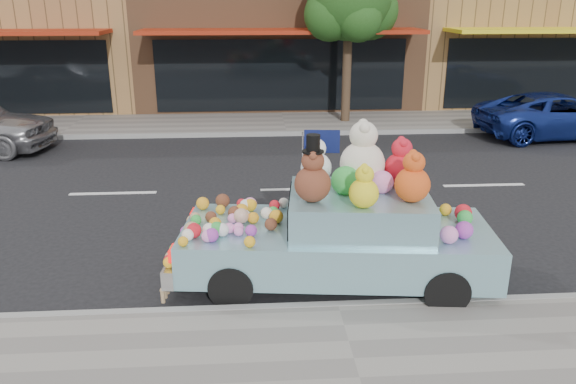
{
  "coord_description": "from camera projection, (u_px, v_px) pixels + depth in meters",
  "views": [
    {
      "loc": [
        -1.08,
        -11.36,
        3.88
      ],
      "look_at": [
        -0.57,
        -3.77,
        1.25
      ],
      "focal_mm": 35.0,
      "sensor_mm": 36.0,
      "label": 1
    }
  ],
  "objects": [
    {
      "name": "ground",
      "position": [
        302.0,
        189.0,
        12.05
      ],
      "size": [
        120.0,
        120.0,
        0.0
      ],
      "primitive_type": "plane",
      "color": "black",
      "rests_on": "ground"
    },
    {
      "name": "near_sidewalk",
      "position": [
        359.0,
        382.0,
        5.9
      ],
      "size": [
        60.0,
        3.0,
        0.12
      ],
      "primitive_type": "cube",
      "color": "gray",
      "rests_on": "ground"
    },
    {
      "name": "far_sidewalk",
      "position": [
        284.0,
        123.0,
        18.16
      ],
      "size": [
        60.0,
        3.0,
        0.12
      ],
      "primitive_type": "cube",
      "color": "gray",
      "rests_on": "ground"
    },
    {
      "name": "near_kerb",
      "position": [
        338.0,
        308.0,
        7.31
      ],
      "size": [
        60.0,
        0.12,
        0.13
      ],
      "primitive_type": "cube",
      "color": "gray",
      "rests_on": "ground"
    },
    {
      "name": "far_kerb",
      "position": [
        287.0,
        134.0,
        16.74
      ],
      "size": [
        60.0,
        0.12,
        0.13
      ],
      "primitive_type": "cube",
      "color": "gray",
      "rests_on": "ground"
    },
    {
      "name": "storefront_left",
      "position": [
        15.0,
        5.0,
        21.51
      ],
      "size": [
        10.0,
        9.8,
        7.3
      ],
      "color": "olive",
      "rests_on": "ground"
    },
    {
      "name": "storefront_mid",
      "position": [
        275.0,
        5.0,
        22.15
      ],
      "size": [
        10.0,
        9.8,
        7.3
      ],
      "color": "#8D5C3C",
      "rests_on": "ground"
    },
    {
      "name": "storefront_right",
      "position": [
        521.0,
        5.0,
        22.79
      ],
      "size": [
        10.0,
        9.8,
        7.3
      ],
      "color": "olive",
      "rests_on": "ground"
    },
    {
      "name": "street_tree",
      "position": [
        350.0,
        5.0,
        17.15
      ],
      "size": [
        3.0,
        2.7,
        5.22
      ],
      "color": "#38281C",
      "rests_on": "ground"
    },
    {
      "name": "car_blue",
      "position": [
        558.0,
        115.0,
        16.38
      ],
      "size": [
        4.8,
        2.49,
        1.29
      ],
      "primitive_type": "imported",
      "rotation": [
        0.0,
        0.0,
        1.65
      ],
      "color": "navy",
      "rests_on": "ground"
    },
    {
      "name": "art_car",
      "position": [
        339.0,
        229.0,
        7.89
      ],
      "size": [
        4.65,
        2.22,
        2.29
      ],
      "rotation": [
        0.0,
        0.0,
        -0.11
      ],
      "color": "black",
      "rests_on": "ground"
    }
  ]
}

